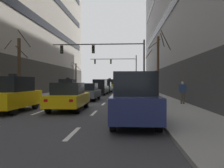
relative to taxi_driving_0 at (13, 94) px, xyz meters
The scene contains 34 objects.
ground_plane 4.39m from the taxi_driving_0, 41.96° to the left, with size 120.00×120.00×0.00m, color #38383D.
sidewalk_right 10.03m from the taxi_driving_0, 16.60° to the left, with size 3.24×80.00×0.14m, color gray.
lane_stripe_l1_s3 1.88m from the taxi_driving_0, ahead, with size 0.16×2.00×0.01m, color silver.
lane_stripe_l1_s4 5.20m from the taxi_driving_0, 71.97° to the left, with size 0.16×2.00×0.01m, color silver.
lane_stripe_l1_s5 10.03m from the taxi_driving_0, 80.89° to the left, with size 0.16×2.00×0.01m, color silver.
lane_stripe_l1_s6 14.97m from the taxi_driving_0, 83.93° to the left, with size 0.16×2.00×0.01m, color silver.
lane_stripe_l1_s7 19.94m from the taxi_driving_0, 85.45° to the left, with size 0.16×2.00×0.01m, color silver.
lane_stripe_l1_s8 24.92m from the taxi_driving_0, 86.36° to the left, with size 0.16×2.00×0.01m, color silver.
lane_stripe_l1_s9 29.91m from the taxi_driving_0, 86.97° to the left, with size 0.16×2.00×0.01m, color silver.
lane_stripe_l1_s10 34.90m from the taxi_driving_0, 87.40° to the left, with size 0.16×2.00×0.01m, color silver.
lane_stripe_l2_s2 7.09m from the taxi_driving_0, 47.20° to the right, with size 0.16×2.00×0.01m, color silver.
lane_stripe_l2_s3 4.87m from the taxi_driving_0, ahead, with size 0.16×2.00×0.01m, color silver.
lane_stripe_l2_s4 6.88m from the taxi_driving_0, 45.52° to the left, with size 0.16×2.00×0.01m, color silver.
lane_stripe_l2_s5 10.99m from the taxi_driving_0, 64.19° to the left, with size 0.16×2.00×0.01m, color silver.
lane_stripe_l2_s6 15.63m from the taxi_driving_0, 72.21° to the left, with size 0.16×2.00×0.01m, color silver.
lane_stripe_l2_s7 20.44m from the taxi_driving_0, 76.50° to the left, with size 0.16×2.00×0.01m, color silver.
lane_stripe_l2_s8 25.33m from the taxi_driving_0, 79.14° to the left, with size 0.16×2.00×0.01m, color silver.
lane_stripe_l2_s9 30.25m from the taxi_driving_0, 80.93° to the left, with size 0.16×2.00×0.01m, color silver.
lane_stripe_l2_s10 35.19m from the taxi_driving_0, 82.21° to the left, with size 0.16×2.00×0.01m, color silver.
taxi_driving_0 is the anchor object (origin of this frame).
taxi_driving_1 12.42m from the taxi_driving_0, 90.29° to the left, with size 1.91×4.21×2.17m.
car_driving_2 8.51m from the taxi_driving_0, 69.11° to the left, with size 1.89×4.30×1.59m.
car_driving_3 22.48m from the taxi_driving_0, 81.60° to the left, with size 1.98×4.46×1.65m.
taxi_driving_4 3.18m from the taxi_driving_0, 15.71° to the left, with size 1.95×4.53×1.87m.
taxi_driving_5 30.23m from the taxi_driving_0, 83.75° to the left, with size 1.99×4.51×2.34m.
car_driving_6 16.80m from the taxi_driving_0, 79.38° to the left, with size 1.89×4.22×2.01m.
car_parked_0 7.68m from the taxi_driving_0, 25.96° to the right, with size 1.87×4.41×2.13m.
car_parked_1 7.40m from the taxi_driving_0, 21.07° to the left, with size 1.86×4.32×1.61m.
traffic_signal_0 12.42m from the taxi_driving_0, 66.08° to the left, with size 9.72×0.34×5.93m.
traffic_signal_1 32.16m from the taxi_driving_0, 80.51° to the left, with size 9.06×0.35×6.67m.
street_tree_0 28.99m from the taxi_driving_0, 95.79° to the left, with size 2.05×1.36×5.17m.
street_tree_1 7.53m from the taxi_driving_0, 113.52° to the left, with size 2.02×1.82×5.99m.
street_tree_2 11.76m from the taxi_driving_0, 36.93° to the left, with size 2.20×2.19×5.79m.
pedestrian_0 11.28m from the taxi_driving_0, 20.17° to the left, with size 0.53×0.21×1.62m.
Camera 1 is at (3.44, -15.52, 1.77)m, focal length 36.31 mm.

